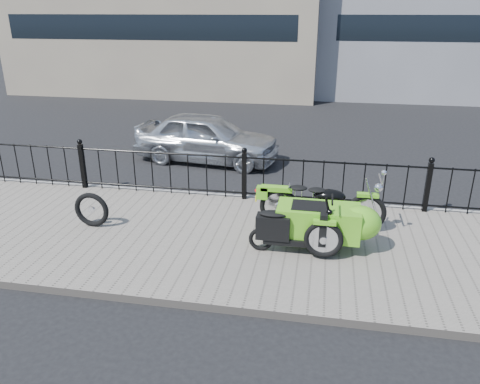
% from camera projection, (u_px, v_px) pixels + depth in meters
% --- Properties ---
extents(ground, '(120.00, 120.00, 0.00)m').
position_uv_depth(ground, '(232.00, 231.00, 8.40)').
color(ground, black).
rests_on(ground, ground).
extents(sidewalk, '(30.00, 3.80, 0.12)m').
position_uv_depth(sidewalk, '(226.00, 241.00, 7.92)').
color(sidewalk, gray).
rests_on(sidewalk, ground).
extents(curb, '(30.00, 0.10, 0.12)m').
position_uv_depth(curb, '(245.00, 198.00, 9.70)').
color(curb, gray).
rests_on(curb, ground).
extents(iron_fence, '(14.11, 0.11, 1.08)m').
position_uv_depth(iron_fence, '(244.00, 177.00, 9.38)').
color(iron_fence, black).
rests_on(iron_fence, sidewalk).
extents(motorcycle_sidecar, '(2.28, 1.48, 0.98)m').
position_uv_depth(motorcycle_sidecar, '(329.00, 218.00, 7.52)').
color(motorcycle_sidecar, black).
rests_on(motorcycle_sidecar, sidewalk).
extents(scooter, '(1.45, 0.42, 0.98)m').
position_uv_depth(scooter, '(288.00, 231.00, 7.30)').
color(scooter, black).
rests_on(scooter, sidewalk).
extents(spare_tire, '(0.64, 0.10, 0.64)m').
position_uv_depth(spare_tire, '(92.00, 210.00, 8.22)').
color(spare_tire, black).
rests_on(spare_tire, sidewalk).
extents(sedan_car, '(3.88, 1.95, 1.27)m').
position_uv_depth(sedan_car, '(207.00, 137.00, 12.04)').
color(sedan_car, silver).
rests_on(sedan_car, ground).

